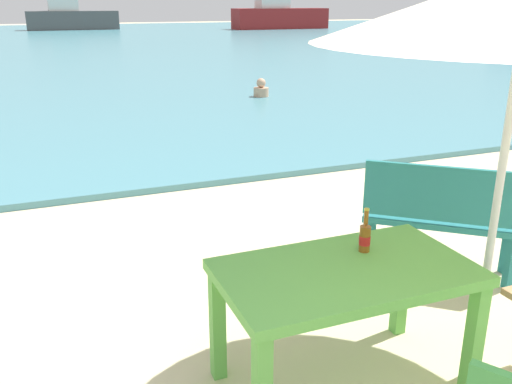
{
  "coord_description": "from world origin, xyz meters",
  "views": [
    {
      "loc": [
        -1.86,
        -1.17,
        2.14
      ],
      "look_at": [
        -0.19,
        3.0,
        0.6
      ],
      "focal_mm": 39.15,
      "sensor_mm": 36.0,
      "label": 1
    }
  ],
  "objects": [
    {
      "name": "sea_water",
      "position": [
        0.0,
        30.0,
        0.04
      ],
      "size": [
        120.0,
        50.0,
        0.08
      ],
      "primitive_type": "cube",
      "color": "teal",
      "rests_on": "ground_plane"
    },
    {
      "name": "bench_teal_center",
      "position": [
        1.05,
        2.14,
        0.54
      ],
      "size": [
        1.15,
        1.04,
        0.95
      ],
      "color": "#237275",
      "rests_on": "ground_plane"
    },
    {
      "name": "swimmer_person",
      "position": [
        2.98,
        10.58,
        0.24
      ],
      "size": [
        0.34,
        0.34,
        0.41
      ],
      "color": "tan",
      "rests_on": "sea_water"
    },
    {
      "name": "beer_bottle_amber",
      "position": [
        -0.17,
        1.35,
        0.85
      ],
      "size": [
        0.07,
        0.07,
        0.26
      ],
      "color": "brown",
      "rests_on": "picnic_table_green"
    },
    {
      "name": "boat_ferry",
      "position": [
        16.59,
        40.06,
        1.05
      ],
      "size": [
        7.39,
        2.02,
        2.69
      ],
      "color": "maroon",
      "rests_on": "sea_water"
    },
    {
      "name": "boat_cargo_ship",
      "position": [
        1.56,
        44.53,
        0.94
      ],
      "size": [
        6.57,
        1.79,
        2.39
      ],
      "color": "#4C4C4C",
      "rests_on": "sea_water"
    },
    {
      "name": "picnic_table_green",
      "position": [
        -0.38,
        1.2,
        0.65
      ],
      "size": [
        1.4,
        0.8,
        0.76
      ],
      "color": "#60B24C",
      "rests_on": "ground_plane"
    }
  ]
}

